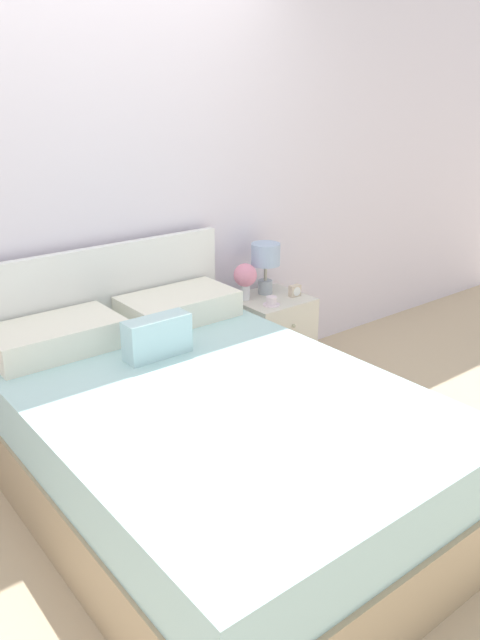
# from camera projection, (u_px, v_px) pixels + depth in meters

# --- Properties ---
(ground_plane) EXTENTS (12.00, 12.00, 0.00)m
(ground_plane) POSITION_uv_depth(u_px,v_px,m) (108.00, 414.00, 3.62)
(ground_plane) COLOR #CCB28E
(wall_back) EXTENTS (8.00, 0.06, 2.60)m
(wall_back) POSITION_uv_depth(u_px,v_px,m) (83.00, 188.00, 3.21)
(wall_back) COLOR white
(wall_back) RESTS_ON ground_plane
(bed) EXTENTS (1.50, 2.10, 1.00)m
(bed) POSITION_uv_depth(u_px,v_px,m) (204.00, 439.00, 2.79)
(bed) COLOR tan
(bed) RESTS_ON ground_plane
(nightstand) EXTENTS (0.44, 0.43, 0.56)m
(nightstand) POSITION_uv_depth(u_px,v_px,m) (270.00, 339.00, 3.97)
(nightstand) COLOR silver
(nightstand) RESTS_ON ground_plane
(table_lamp) EXTENTS (0.18, 0.18, 0.32)m
(table_lamp) POSITION_uv_depth(u_px,v_px,m) (266.00, 259.00, 3.87)
(table_lamp) COLOR #A8B2BC
(table_lamp) RESTS_ON nightstand
(flower_vase) EXTENTS (0.14, 0.14, 0.23)m
(flower_vase) POSITION_uv_depth(u_px,v_px,m) (246.00, 277.00, 3.79)
(flower_vase) COLOR white
(flower_vase) RESTS_ON nightstand
(teacup) EXTENTS (0.10, 0.10, 0.05)m
(teacup) POSITION_uv_depth(u_px,v_px,m) (272.00, 301.00, 3.73)
(teacup) COLOR white
(teacup) RESTS_ON nightstand
(alarm_clock) EXTENTS (0.08, 0.04, 0.07)m
(alarm_clock) POSITION_uv_depth(u_px,v_px,m) (295.00, 291.00, 3.89)
(alarm_clock) COLOR beige
(alarm_clock) RESTS_ON nightstand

